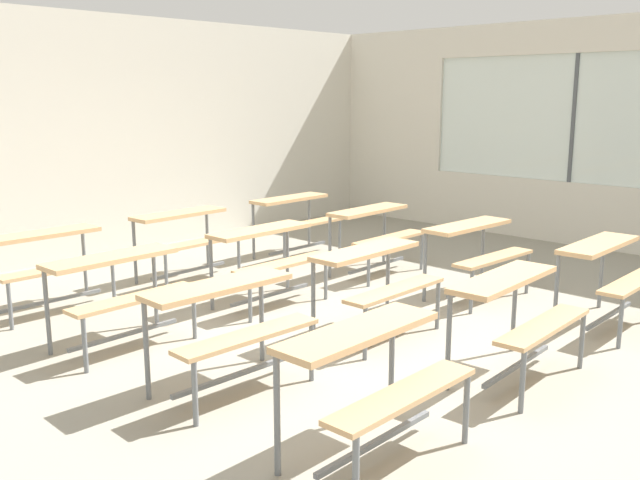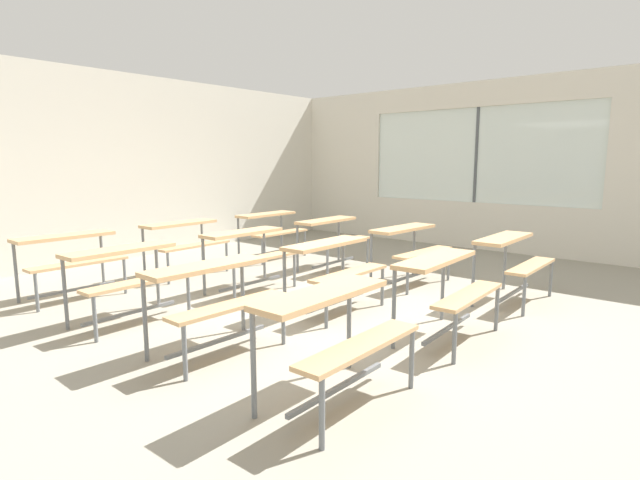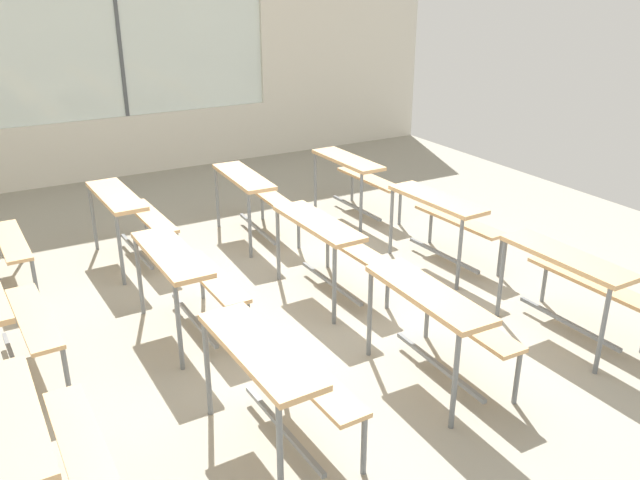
% 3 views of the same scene
% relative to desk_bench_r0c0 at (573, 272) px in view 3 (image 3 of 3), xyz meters
% --- Properties ---
extents(ground, '(10.00, 9.00, 0.05)m').
position_rel_desk_bench_r0c0_xyz_m(ground, '(1.34, 1.32, -0.59)').
color(ground, gray).
extents(wall_right, '(0.12, 9.00, 3.00)m').
position_rel_desk_bench_r0c0_xyz_m(wall_right, '(6.34, 1.19, 0.88)').
color(wall_right, silver).
rests_on(wall_right, ground).
extents(desk_bench_r0c0, '(1.11, 0.61, 0.74)m').
position_rel_desk_bench_r0c0_xyz_m(desk_bench_r0c0, '(0.00, 0.00, 0.00)').
color(desk_bench_r0c0, tan).
rests_on(desk_bench_r0c0, ground).
extents(desk_bench_r0c1, '(1.13, 0.65, 0.74)m').
position_rel_desk_bench_r0c0_xyz_m(desk_bench_r0c1, '(1.58, -0.01, 0.00)').
color(desk_bench_r0c1, tan).
rests_on(desk_bench_r0c1, ground).
extents(desk_bench_r0c2, '(1.11, 0.62, 0.74)m').
position_rel_desk_bench_r0c0_xyz_m(desk_bench_r0c2, '(3.21, -0.01, 0.00)').
color(desk_bench_r0c2, tan).
rests_on(desk_bench_r0c2, ground).
extents(desk_bench_r1c0, '(1.11, 0.61, 0.74)m').
position_rel_desk_bench_r0c0_xyz_m(desk_bench_r1c0, '(0.03, 1.32, 0.00)').
color(desk_bench_r1c0, tan).
rests_on(desk_bench_r1c0, ground).
extents(desk_bench_r1c1, '(1.11, 0.61, 0.74)m').
position_rel_desk_bench_r0c0_xyz_m(desk_bench_r1c1, '(1.59, 1.30, 0.00)').
color(desk_bench_r1c1, tan).
rests_on(desk_bench_r1c1, ground).
extents(desk_bench_r1c2, '(1.12, 0.63, 0.74)m').
position_rel_desk_bench_r0c0_xyz_m(desk_bench_r1c2, '(3.19, 1.31, 0.00)').
color(desk_bench_r1c2, tan).
rests_on(desk_bench_r1c2, ground).
extents(desk_bench_r2c0, '(1.12, 0.62, 0.74)m').
position_rel_desk_bench_r0c0_xyz_m(desk_bench_r2c0, '(-0.04, 2.62, 0.00)').
color(desk_bench_r2c0, tan).
rests_on(desk_bench_r2c0, ground).
extents(desk_bench_r2c1, '(1.11, 0.60, 0.74)m').
position_rel_desk_bench_r0c0_xyz_m(desk_bench_r2c1, '(1.57, 2.63, 0.00)').
color(desk_bench_r2c1, tan).
rests_on(desk_bench_r2c1, ground).
extents(desk_bench_r2c2, '(1.12, 0.63, 0.74)m').
position_rel_desk_bench_r0c0_xyz_m(desk_bench_r2c2, '(3.22, 2.65, 0.00)').
color(desk_bench_r2c2, tan).
rests_on(desk_bench_r2c2, ground).
extents(desk_bench_r3c0, '(1.10, 0.60, 0.74)m').
position_rel_desk_bench_r0c0_xyz_m(desk_bench_r3c0, '(-0.01, 3.97, 0.00)').
color(desk_bench_r3c0, tan).
rests_on(desk_bench_r3c0, ground).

